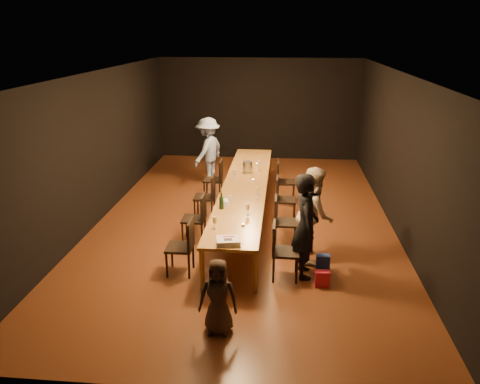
# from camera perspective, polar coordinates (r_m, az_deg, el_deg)

# --- Properties ---
(ground) EXTENTS (10.00, 10.00, 0.00)m
(ground) POSITION_cam_1_polar(r_m,az_deg,el_deg) (9.87, 0.59, -3.26)
(ground) COLOR #4F2313
(ground) RESTS_ON ground
(room_shell) EXTENTS (6.04, 10.04, 3.02)m
(room_shell) POSITION_cam_1_polar(r_m,az_deg,el_deg) (9.28, 0.63, 8.68)
(room_shell) COLOR black
(room_shell) RESTS_ON ground
(table) EXTENTS (0.90, 6.00, 0.75)m
(table) POSITION_cam_1_polar(r_m,az_deg,el_deg) (9.62, 0.60, 0.60)
(table) COLOR olive
(table) RESTS_ON ground
(chair_right_0) EXTENTS (0.42, 0.42, 0.93)m
(chair_right_0) POSITION_cam_1_polar(r_m,az_deg,el_deg) (7.46, 5.57, -7.20)
(chair_right_0) COLOR black
(chair_right_0) RESTS_ON ground
(chair_right_1) EXTENTS (0.42, 0.42, 0.93)m
(chair_right_1) POSITION_cam_1_polar(r_m,az_deg,el_deg) (8.55, 5.60, -3.63)
(chair_right_1) COLOR black
(chair_right_1) RESTS_ON ground
(chair_right_2) EXTENTS (0.42, 0.42, 0.93)m
(chair_right_2) POSITION_cam_1_polar(r_m,az_deg,el_deg) (9.67, 5.62, -0.88)
(chair_right_2) COLOR black
(chair_right_2) RESTS_ON ground
(chair_right_3) EXTENTS (0.42, 0.42, 0.93)m
(chair_right_3) POSITION_cam_1_polar(r_m,az_deg,el_deg) (10.81, 5.64, 1.30)
(chair_right_3) COLOR black
(chair_right_3) RESTS_ON ground
(chair_left_0) EXTENTS (0.42, 0.42, 0.93)m
(chair_left_0) POSITION_cam_1_polar(r_m,az_deg,el_deg) (7.63, -7.38, -6.63)
(chair_left_0) COLOR black
(chair_left_0) RESTS_ON ground
(chair_left_1) EXTENTS (0.42, 0.42, 0.93)m
(chair_left_1) POSITION_cam_1_polar(r_m,az_deg,el_deg) (8.70, -5.68, -3.22)
(chair_left_1) COLOR black
(chair_left_1) RESTS_ON ground
(chair_left_2) EXTENTS (0.42, 0.42, 0.93)m
(chair_left_2) POSITION_cam_1_polar(r_m,az_deg,el_deg) (9.80, -4.36, -0.56)
(chair_left_2) COLOR black
(chair_left_2) RESTS_ON ground
(chair_left_3) EXTENTS (0.42, 0.42, 0.93)m
(chair_left_3) POSITION_cam_1_polar(r_m,az_deg,el_deg) (10.93, -3.31, 1.56)
(chair_left_3) COLOR black
(chair_left_3) RESTS_ON ground
(woman_birthday) EXTENTS (0.48, 0.67, 1.71)m
(woman_birthday) POSITION_cam_1_polar(r_m,az_deg,el_deg) (7.43, 7.99, -4.10)
(woman_birthday) COLOR black
(woman_birthday) RESTS_ON ground
(woman_tan) EXTENTS (0.68, 0.84, 1.63)m
(woman_tan) POSITION_cam_1_polar(r_m,az_deg,el_deg) (8.03, 9.00, -2.63)
(woman_tan) COLOR #C7B195
(woman_tan) RESTS_ON ground
(man_blue) EXTENTS (1.00, 1.25, 1.69)m
(man_blue) POSITION_cam_1_polar(r_m,az_deg,el_deg) (12.01, -3.91, 5.06)
(man_blue) COLOR #859DCD
(man_blue) RESTS_ON ground
(child) EXTENTS (0.51, 0.33, 1.04)m
(child) POSITION_cam_1_polar(r_m,az_deg,el_deg) (6.17, -2.68, -12.64)
(child) COLOR #382A1F
(child) RESTS_ON ground
(gift_bag_red) EXTENTS (0.23, 0.13, 0.26)m
(gift_bag_red) POSITION_cam_1_polar(r_m,az_deg,el_deg) (7.44, 9.99, -10.38)
(gift_bag_red) COLOR red
(gift_bag_red) RESTS_ON ground
(gift_bag_blue) EXTENTS (0.22, 0.15, 0.28)m
(gift_bag_blue) POSITION_cam_1_polar(r_m,az_deg,el_deg) (7.91, 10.07, -8.48)
(gift_bag_blue) COLOR navy
(gift_bag_blue) RESTS_ON ground
(birthday_cake) EXTENTS (0.40, 0.34, 0.08)m
(birthday_cake) POSITION_cam_1_polar(r_m,az_deg,el_deg) (7.00, -1.44, -6.00)
(birthday_cake) COLOR white
(birthday_cake) RESTS_ON table
(plate_stack) EXTENTS (0.23, 0.23, 0.10)m
(plate_stack) POSITION_cam_1_polar(r_m,az_deg,el_deg) (8.48, -1.65, -1.31)
(plate_stack) COLOR white
(plate_stack) RESTS_ON table
(champagne_bottle) EXTENTS (0.10, 0.10, 0.34)m
(champagne_bottle) POSITION_cam_1_polar(r_m,az_deg,el_deg) (8.28, -2.28, -0.96)
(champagne_bottle) COLOR black
(champagne_bottle) RESTS_ON table
(ice_bucket) EXTENTS (0.29, 0.29, 0.24)m
(ice_bucket) POSITION_cam_1_polar(r_m,az_deg,el_deg) (10.45, 0.93, 3.09)
(ice_bucket) COLOR #BABBBF
(ice_bucket) RESTS_ON table
(wineglass_0) EXTENTS (0.06, 0.06, 0.21)m
(wineglass_0) POSITION_cam_1_polar(r_m,az_deg,el_deg) (7.49, -3.12, -3.75)
(wineglass_0) COLOR beige
(wineglass_0) RESTS_ON table
(wineglass_1) EXTENTS (0.06, 0.06, 0.21)m
(wineglass_1) POSITION_cam_1_polar(r_m,az_deg,el_deg) (8.02, 0.93, -2.14)
(wineglass_1) COLOR beige
(wineglass_1) RESTS_ON table
(wineglass_2) EXTENTS (0.06, 0.06, 0.21)m
(wineglass_2) POSITION_cam_1_polar(r_m,az_deg,el_deg) (8.41, -1.26, -1.09)
(wineglass_2) COLOR silver
(wineglass_2) RESTS_ON table
(wineglass_3) EXTENTS (0.06, 0.06, 0.21)m
(wineglass_3) POSITION_cam_1_polar(r_m,az_deg,el_deg) (8.88, 2.07, 0.00)
(wineglass_3) COLOR beige
(wineglass_3) RESTS_ON table
(wineglass_4) EXTENTS (0.06, 0.06, 0.21)m
(wineglass_4) POSITION_cam_1_polar(r_m,az_deg,el_deg) (9.95, -0.70, 2.14)
(wineglass_4) COLOR silver
(wineglass_4) RESTS_ON table
(wineglass_5) EXTENTS (0.06, 0.06, 0.21)m
(wineglass_5) POSITION_cam_1_polar(r_m,az_deg,el_deg) (10.62, 2.32, 3.24)
(wineglass_5) COLOR silver
(wineglass_5) RESTS_ON table
(tealight_near) EXTENTS (0.05, 0.05, 0.03)m
(tealight_near) POSITION_cam_1_polar(r_m,az_deg,el_deg) (7.62, 0.37, -4.04)
(tealight_near) COLOR #B2B7B2
(tealight_near) RESTS_ON table
(tealight_mid) EXTENTS (0.05, 0.05, 0.03)m
(tealight_mid) POSITION_cam_1_polar(r_m,az_deg,el_deg) (9.86, 1.61, 1.44)
(tealight_mid) COLOR #B2B7B2
(tealight_mid) RESTS_ON table
(tealight_far) EXTENTS (0.05, 0.05, 0.03)m
(tealight_far) POSITION_cam_1_polar(r_m,az_deg,el_deg) (11.05, 2.05, 3.41)
(tealight_far) COLOR #B2B7B2
(tealight_far) RESTS_ON table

